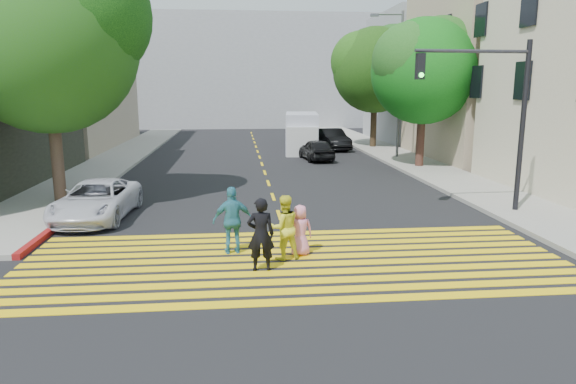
{
  "coord_description": "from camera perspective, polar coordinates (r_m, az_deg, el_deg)",
  "views": [
    {
      "loc": [
        -1.36,
        -10.76,
        4.19
      ],
      "look_at": [
        0.0,
        3.0,
        1.4
      ],
      "focal_mm": 32.0,
      "sensor_mm": 36.0,
      "label": 1
    }
  ],
  "objects": [
    {
      "name": "sidewalk_left",
      "position": [
        33.78,
        -17.85,
        3.86
      ],
      "size": [
        3.0,
        40.0,
        0.15
      ],
      "primitive_type": "cube",
      "color": "gray",
      "rests_on": "ground"
    },
    {
      "name": "crosswalk",
      "position": [
        12.81,
        0.77,
        -7.65
      ],
      "size": [
        13.4,
        5.3,
        0.01
      ],
      "color": "yellow",
      "rests_on": "ground"
    },
    {
      "name": "white_sedan",
      "position": [
        17.84,
        -20.5,
        -0.86
      ],
      "size": [
        2.32,
        4.59,
        1.24
      ],
      "primitive_type": "imported",
      "rotation": [
        0.0,
        0.0,
        -0.06
      ],
      "color": "silver",
      "rests_on": "ground"
    },
    {
      "name": "tree_right_near",
      "position": [
        28.16,
        14.99,
        13.41
      ],
      "size": [
        6.57,
        6.35,
        7.92
      ],
      "rotation": [
        0.0,
        0.0,
        0.19
      ],
      "color": "black",
      "rests_on": "ground"
    },
    {
      "name": "pedestrian_extra",
      "position": [
        13.23,
        -6.15,
        -3.16
      ],
      "size": [
        1.07,
        0.56,
        1.75
      ],
      "primitive_type": "imported",
      "rotation": [
        0.0,
        0.0,
        3.27
      ],
      "color": "teal",
      "rests_on": "ground"
    },
    {
      "name": "pedestrian_man",
      "position": [
        11.95,
        -3.04,
        -4.73
      ],
      "size": [
        0.65,
        0.43,
        1.74
      ],
      "primitive_type": "imported",
      "rotation": [
        0.0,
        0.0,
        3.12
      ],
      "color": "black",
      "rests_on": "ground"
    },
    {
      "name": "tree_left",
      "position": [
        20.22,
        -25.04,
        15.74
      ],
      "size": [
        7.87,
        7.53,
        9.01
      ],
      "rotation": [
        0.0,
        0.0,
        -0.24
      ],
      "color": "#412A22",
      "rests_on": "ground"
    },
    {
      "name": "street_lamp",
      "position": [
        31.6,
        12.03,
        12.5
      ],
      "size": [
        1.95,
        0.36,
        8.59
      ],
      "rotation": [
        0.0,
        0.0,
        -0.09
      ],
      "color": "slate",
      "rests_on": "ground"
    },
    {
      "name": "ground",
      "position": [
        11.63,
        1.48,
        -9.72
      ],
      "size": [
        120.0,
        120.0,
        0.0
      ],
      "primitive_type": "plane",
      "color": "black"
    },
    {
      "name": "building_right_grey",
      "position": [
        43.93,
        16.58,
        12.01
      ],
      "size": [
        10.0,
        10.0,
        10.0
      ],
      "primitive_type": "cube",
      "color": "gray",
      "rests_on": "ground"
    },
    {
      "name": "white_van",
      "position": [
        34.39,
        1.53,
        6.47
      ],
      "size": [
        2.63,
        5.68,
        2.59
      ],
      "rotation": [
        0.0,
        0.0,
        -0.11
      ],
      "color": "#B0B2C4",
      "rests_on": "ground"
    },
    {
      "name": "backdrop_block",
      "position": [
        58.8,
        -4.44,
        13.14
      ],
      "size": [
        30.0,
        8.0,
        12.0
      ],
      "primitive_type": "cube",
      "color": "gray",
      "rests_on": "ground"
    },
    {
      "name": "building_right_tan",
      "position": [
        33.97,
        23.67,
        11.84
      ],
      "size": [
        10.0,
        10.0,
        10.0
      ],
      "primitive_type": "cube",
      "color": "tan",
      "rests_on": "ground"
    },
    {
      "name": "pedestrian_child",
      "position": [
        13.08,
        1.36,
        -4.27
      ],
      "size": [
        0.69,
        0.49,
        1.31
      ],
      "primitive_type": "imported",
      "rotation": [
        0.0,
        0.0,
        3.26
      ],
      "color": "pink",
      "rests_on": "ground"
    },
    {
      "name": "traffic_signal",
      "position": [
        18.16,
        21.94,
        9.09
      ],
      "size": [
        3.91,
        0.43,
        5.74
      ],
      "rotation": [
        0.0,
        0.0,
        0.04
      ],
      "color": "black",
      "rests_on": "ground"
    },
    {
      "name": "silver_car",
      "position": [
        40.63,
        1.38,
        6.36
      ],
      "size": [
        1.96,
        4.32,
        1.23
      ],
      "primitive_type": "imported",
      "rotation": [
        0.0,
        0.0,
        3.2
      ],
      "color": "gray",
      "rests_on": "ground"
    },
    {
      "name": "lane_line",
      "position": [
        33.55,
        -3.3,
        4.23
      ],
      "size": [
        0.12,
        34.4,
        0.01
      ],
      "color": "yellow",
      "rests_on": "ground"
    },
    {
      "name": "building_left_tan",
      "position": [
        41.44,
        -26.91,
        11.33
      ],
      "size": [
        12.0,
        16.0,
        10.0
      ],
      "primitive_type": "cube",
      "color": "tan",
      "rests_on": "ground"
    },
    {
      "name": "pedestrian_woman",
      "position": [
        12.74,
        -0.45,
        -3.95
      ],
      "size": [
        0.92,
        0.79,
        1.63
      ],
      "primitive_type": "imported",
      "rotation": [
        0.0,
        0.0,
        3.39
      ],
      "color": "yellow",
      "rests_on": "ground"
    },
    {
      "name": "sidewalk_right",
      "position": [
        27.89,
        15.14,
        2.53
      ],
      "size": [
        3.0,
        60.0,
        0.15
      ],
      "primitive_type": "cube",
      "color": "gray",
      "rests_on": "ground"
    },
    {
      "name": "tree_right_far",
      "position": [
        37.12,
        9.81,
        13.7
      ],
      "size": [
        7.49,
        7.17,
        8.55
      ],
      "rotation": [
        0.0,
        0.0,
        -0.25
      ],
      "color": "black",
      "rests_on": "ground"
    },
    {
      "name": "curb_red",
      "position": [
        18.12,
        -23.3,
        -2.65
      ],
      "size": [
        0.2,
        8.0,
        0.16
      ],
      "primitive_type": "cube",
      "color": "maroon",
      "rests_on": "ground"
    },
    {
      "name": "dark_car_parked",
      "position": [
        36.13,
        4.86,
        5.87
      ],
      "size": [
        2.17,
        4.59,
        1.45
      ],
      "primitive_type": "imported",
      "rotation": [
        0.0,
        0.0,
        0.15
      ],
      "color": "black",
      "rests_on": "ground"
    },
    {
      "name": "dark_car_near",
      "position": [
        30.65,
        3.17,
        4.73
      ],
      "size": [
        1.89,
        3.87,
        1.27
      ],
      "primitive_type": "imported",
      "rotation": [
        0.0,
        0.0,
        3.25
      ],
      "color": "black",
      "rests_on": "ground"
    }
  ]
}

